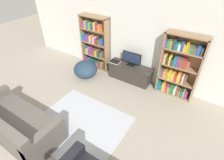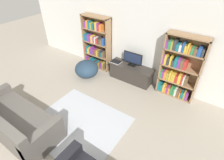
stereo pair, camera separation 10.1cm
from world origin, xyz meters
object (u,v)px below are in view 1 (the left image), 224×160
bookshelf_right (178,68)px  beanbag_ottoman (86,69)px  laptop (115,62)px  television (132,59)px  couch_left_sectional (15,124)px  tv_stand (130,73)px  bookshelf_left (95,44)px

bookshelf_right → beanbag_ottoman: (-2.65, -0.71, -0.58)m
laptop → bookshelf_right: bearing=5.5°
bookshelf_right → television: (-1.35, -0.05, -0.11)m
couch_left_sectional → tv_stand: bearing=70.4°
bookshelf_left → tv_stand: bookshelf_left is taller
bookshelf_left → bookshelf_right: (2.77, -0.00, 0.00)m
bookshelf_right → laptop: bearing=-174.5°
laptop → beanbag_ottoman: bearing=-145.9°
tv_stand → couch_left_sectional: 3.38m
laptop → beanbag_ottoman: (-0.79, -0.53, -0.27)m
bookshelf_left → television: 1.42m
bookshelf_left → beanbag_ottoman: bearing=-80.6°
beanbag_ottoman → bookshelf_right: bearing=15.0°
bookshelf_right → tv_stand: (-1.35, -0.10, -0.59)m
tv_stand → television: bearing=90.0°
laptop → couch_left_sectional: size_ratio=0.16×
tv_stand → bookshelf_left: bearing=175.8°
couch_left_sectional → beanbag_ottoman: size_ratio=2.74×
laptop → bookshelf_left: bearing=168.8°
laptop → beanbag_ottoman: laptop is taller
bookshelf_right → tv_stand: size_ratio=1.28×
beanbag_ottoman → tv_stand: bearing=25.0°
bookshelf_right → bookshelf_left: bearing=180.0°
couch_left_sectional → bookshelf_right: bearing=52.9°
tv_stand → laptop: laptop is taller
bookshelf_left → couch_left_sectional: 3.35m
bookshelf_right → tv_stand: bearing=-175.6°
bookshelf_left → bookshelf_right: 2.77m
bookshelf_left → television: bearing=-2.2°
bookshelf_left → couch_left_sectional: bearing=-85.1°
laptop → couch_left_sectional: couch_left_sectional is taller
television → laptop: size_ratio=1.82×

